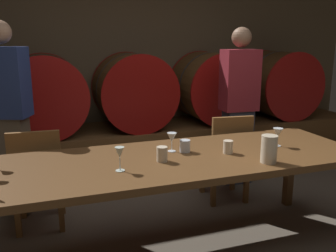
{
  "coord_description": "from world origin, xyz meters",
  "views": [
    {
      "loc": [
        -1.07,
        -2.06,
        1.58
      ],
      "look_at": [
        -0.22,
        0.39,
        0.96
      ],
      "focal_mm": 39.2,
      "sensor_mm": 36.0,
      "label": 1
    }
  ],
  "objects_px": {
    "chair_right": "(227,154)",
    "wine_barrel_right": "(211,87)",
    "guest_right": "(239,106)",
    "wine_glass_far_right": "(278,133)",
    "pitcher": "(269,149)",
    "wine_barrel_left": "(45,95)",
    "wine_glass_center": "(120,154)",
    "chair_left": "(38,175)",
    "guest_left": "(8,119)",
    "cup_left": "(162,154)",
    "wine_barrel_center": "(133,91)",
    "dining_table": "(168,166)",
    "wine_barrel_far_right": "(278,84)",
    "cup_right": "(228,147)",
    "cup_center": "(185,146)",
    "wine_glass_right": "(172,138)"
  },
  "relations": [
    {
      "from": "chair_right",
      "to": "wine_barrel_right",
      "type": "bearing_deg",
      "value": -102.5
    },
    {
      "from": "guest_right",
      "to": "wine_glass_far_right",
      "type": "relative_size",
      "value": 11.74
    },
    {
      "from": "wine_glass_far_right",
      "to": "pitcher",
      "type": "bearing_deg",
      "value": -132.91
    },
    {
      "from": "wine_barrel_left",
      "to": "wine_glass_center",
      "type": "height_order",
      "value": "wine_barrel_left"
    },
    {
      "from": "wine_barrel_left",
      "to": "chair_left",
      "type": "height_order",
      "value": "wine_barrel_left"
    },
    {
      "from": "chair_right",
      "to": "pitcher",
      "type": "distance_m",
      "value": 1.09
    },
    {
      "from": "guest_left",
      "to": "wine_glass_center",
      "type": "xyz_separation_m",
      "value": [
        0.74,
        -1.27,
        -0.02
      ]
    },
    {
      "from": "chair_right",
      "to": "cup_left",
      "type": "relative_size",
      "value": 8.4
    },
    {
      "from": "wine_barrel_center",
      "to": "chair_right",
      "type": "height_order",
      "value": "wine_barrel_center"
    },
    {
      "from": "wine_barrel_left",
      "to": "pitcher",
      "type": "height_order",
      "value": "wine_barrel_left"
    },
    {
      "from": "wine_barrel_left",
      "to": "chair_left",
      "type": "relative_size",
      "value": 1.05
    },
    {
      "from": "wine_barrel_right",
      "to": "dining_table",
      "type": "relative_size",
      "value": 0.32
    },
    {
      "from": "wine_barrel_far_right",
      "to": "dining_table",
      "type": "distance_m",
      "value": 3.09
    },
    {
      "from": "wine_barrel_far_right",
      "to": "dining_table",
      "type": "height_order",
      "value": "wine_barrel_far_right"
    },
    {
      "from": "chair_left",
      "to": "cup_right",
      "type": "height_order",
      "value": "chair_left"
    },
    {
      "from": "wine_barrel_far_right",
      "to": "guest_right",
      "type": "relative_size",
      "value": 0.54
    },
    {
      "from": "cup_left",
      "to": "wine_barrel_far_right",
      "type": "bearing_deg",
      "value": 40.78
    },
    {
      "from": "cup_left",
      "to": "pitcher",
      "type": "bearing_deg",
      "value": -20.85
    },
    {
      "from": "guest_right",
      "to": "guest_left",
      "type": "bearing_deg",
      "value": 2.73
    },
    {
      "from": "chair_left",
      "to": "chair_right",
      "type": "bearing_deg",
      "value": -175.94
    },
    {
      "from": "guest_left",
      "to": "wine_glass_far_right",
      "type": "distance_m",
      "value": 2.32
    },
    {
      "from": "chair_right",
      "to": "guest_left",
      "type": "bearing_deg",
      "value": -6.17
    },
    {
      "from": "guest_left",
      "to": "cup_left",
      "type": "relative_size",
      "value": 16.58
    },
    {
      "from": "wine_barrel_far_right",
      "to": "wine_glass_far_right",
      "type": "distance_m",
      "value": 2.45
    },
    {
      "from": "chair_right",
      "to": "guest_right",
      "type": "distance_m",
      "value": 0.66
    },
    {
      "from": "chair_right",
      "to": "wine_barrel_center",
      "type": "bearing_deg",
      "value": -59.05
    },
    {
      "from": "wine_barrel_left",
      "to": "cup_right",
      "type": "distance_m",
      "value": 2.4
    },
    {
      "from": "wine_barrel_center",
      "to": "cup_left",
      "type": "height_order",
      "value": "wine_barrel_center"
    },
    {
      "from": "pitcher",
      "to": "wine_barrel_left",
      "type": "bearing_deg",
      "value": 121.22
    },
    {
      "from": "chair_right",
      "to": "guest_left",
      "type": "xyz_separation_m",
      "value": [
        -1.97,
        0.43,
        0.4
      ]
    },
    {
      "from": "wine_barrel_left",
      "to": "wine_glass_center",
      "type": "distance_m",
      "value": 2.19
    },
    {
      "from": "chair_right",
      "to": "cup_left",
      "type": "bearing_deg",
      "value": 45.34
    },
    {
      "from": "wine_glass_far_right",
      "to": "wine_barrel_right",
      "type": "bearing_deg",
      "value": 79.16
    },
    {
      "from": "wine_barrel_right",
      "to": "wine_glass_far_right",
      "type": "bearing_deg",
      "value": -100.84
    },
    {
      "from": "wine_glass_far_right",
      "to": "cup_center",
      "type": "bearing_deg",
      "value": 172.68
    },
    {
      "from": "wine_barrel_left",
      "to": "wine_barrel_right",
      "type": "distance_m",
      "value": 2.09
    },
    {
      "from": "wine_barrel_right",
      "to": "dining_table",
      "type": "distance_m",
      "value": 2.4
    },
    {
      "from": "cup_left",
      "to": "cup_right",
      "type": "distance_m",
      "value": 0.52
    },
    {
      "from": "cup_left",
      "to": "wine_barrel_left",
      "type": "bearing_deg",
      "value": 109.36
    },
    {
      "from": "wine_glass_right",
      "to": "wine_barrel_center",
      "type": "bearing_deg",
      "value": 84.91
    },
    {
      "from": "wine_barrel_right",
      "to": "chair_left",
      "type": "distance_m",
      "value": 2.6
    },
    {
      "from": "wine_barrel_far_right",
      "to": "cup_center",
      "type": "height_order",
      "value": "wine_barrel_far_right"
    },
    {
      "from": "wine_barrel_left",
      "to": "pitcher",
      "type": "distance_m",
      "value": 2.72
    },
    {
      "from": "wine_barrel_left",
      "to": "guest_right",
      "type": "bearing_deg",
      "value": -24.46
    },
    {
      "from": "cup_center",
      "to": "cup_right",
      "type": "relative_size",
      "value": 0.95
    },
    {
      "from": "guest_left",
      "to": "cup_center",
      "type": "bearing_deg",
      "value": 163.42
    },
    {
      "from": "wine_barrel_center",
      "to": "cup_left",
      "type": "relative_size",
      "value": 8.79
    },
    {
      "from": "guest_right",
      "to": "wine_glass_far_right",
      "type": "distance_m",
      "value": 1.14
    },
    {
      "from": "dining_table",
      "to": "pitcher",
      "type": "relative_size",
      "value": 15.2
    },
    {
      "from": "wine_barrel_left",
      "to": "wine_glass_center",
      "type": "relative_size",
      "value": 5.79
    }
  ]
}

